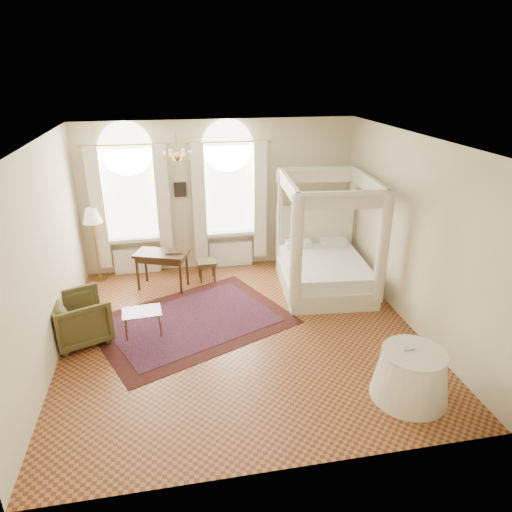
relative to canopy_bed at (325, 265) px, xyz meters
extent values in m
plane|color=brown|center=(-1.94, -1.35, -0.53)|extent=(6.00, 6.00, 0.00)
plane|color=beige|center=(-1.94, 1.65, 1.12)|extent=(6.00, 0.00, 6.00)
plane|color=beige|center=(-1.94, -4.35, 1.12)|extent=(6.00, 0.00, 6.00)
plane|color=beige|center=(-4.94, -1.35, 1.12)|extent=(0.00, 6.00, 6.00)
plane|color=beige|center=(1.06, -1.35, 1.12)|extent=(0.00, 6.00, 6.00)
plane|color=white|center=(-1.94, -1.35, 2.77)|extent=(6.00, 6.00, 0.00)
cube|color=silver|center=(-3.84, 1.62, 1.27)|extent=(1.10, 0.04, 1.90)
cylinder|color=silver|center=(-3.84, 1.62, 2.22)|extent=(1.10, 0.04, 1.10)
cube|color=white|center=(-3.84, 1.53, 0.28)|extent=(1.32, 0.24, 0.08)
cube|color=beige|center=(-4.51, 1.45, 1.02)|extent=(0.28, 0.14, 2.60)
cube|color=beige|center=(-3.17, 1.45, 1.02)|extent=(0.28, 0.14, 2.60)
cube|color=white|center=(-3.84, 1.55, -0.23)|extent=(1.00, 0.12, 0.58)
cube|color=silver|center=(-1.74, 1.62, 1.27)|extent=(1.10, 0.04, 1.90)
cylinder|color=silver|center=(-1.74, 1.62, 2.22)|extent=(1.10, 0.04, 1.10)
cube|color=white|center=(-1.74, 1.53, 0.28)|extent=(1.32, 0.24, 0.08)
cube|color=beige|center=(-2.41, 1.45, 1.02)|extent=(0.28, 0.14, 2.60)
cube|color=beige|center=(-1.07, 1.45, 1.02)|extent=(0.28, 0.14, 2.60)
cube|color=white|center=(-1.74, 1.55, -0.23)|extent=(1.00, 0.12, 0.58)
cylinder|color=#B1843B|center=(-2.84, -0.15, 2.57)|extent=(0.02, 0.02, 0.40)
sphere|color=#B1843B|center=(-2.84, -0.15, 2.35)|extent=(0.16, 0.16, 0.16)
sphere|color=#F9EAC1|center=(-2.62, -0.15, 2.42)|extent=(0.07, 0.07, 0.07)
sphere|color=#F9EAC1|center=(-2.73, 0.04, 2.42)|extent=(0.07, 0.07, 0.07)
sphere|color=#F9EAC1|center=(-2.95, 0.04, 2.42)|extent=(0.07, 0.07, 0.07)
sphere|color=#F9EAC1|center=(-3.06, -0.15, 2.42)|extent=(0.07, 0.07, 0.07)
sphere|color=#F9EAC1|center=(-2.95, -0.34, 2.42)|extent=(0.07, 0.07, 0.07)
sphere|color=#F9EAC1|center=(-2.73, -0.34, 2.42)|extent=(0.07, 0.07, 0.07)
cube|color=black|center=(-2.79, 1.62, 1.32)|extent=(0.26, 0.03, 0.32)
cube|color=black|center=(-0.49, 1.62, 1.42)|extent=(0.22, 0.03, 0.26)
cube|color=beige|center=(0.00, 0.01, -0.35)|extent=(1.89, 2.25, 0.36)
cube|color=white|center=(0.00, 0.01, -0.03)|extent=(1.78, 2.14, 0.28)
cube|color=beige|center=(0.09, 1.02, 0.37)|extent=(1.71, 0.23, 1.21)
cube|color=beige|center=(-0.70, 1.07, 0.62)|extent=(0.10, 0.10, 2.31)
cube|color=beige|center=(0.88, 0.93, 0.62)|extent=(0.10, 0.10, 2.31)
cube|color=beige|center=(-0.88, -0.91, 0.62)|extent=(0.10, 0.10, 2.31)
cube|color=beige|center=(0.70, -1.05, 0.62)|extent=(0.10, 0.10, 2.31)
cube|color=beige|center=(0.09, 1.00, 1.78)|extent=(1.71, 0.23, 0.08)
cube|color=beige|center=(-0.09, -0.98, 1.78)|extent=(1.71, 0.23, 0.08)
cube|color=beige|center=(-0.79, 0.08, 1.78)|extent=(0.27, 2.11, 0.08)
cube|color=beige|center=(0.79, -0.06, 1.78)|extent=(0.27, 2.11, 0.08)
cube|color=beige|center=(0.09, 1.00, 1.64)|extent=(1.77, 0.20, 0.28)
cube|color=beige|center=(-0.09, -0.98, 1.64)|extent=(1.77, 0.20, 0.28)
cube|color=beige|center=(-0.79, 0.08, 1.64)|extent=(0.23, 2.17, 0.28)
cube|color=beige|center=(0.79, -0.06, 1.64)|extent=(0.23, 2.17, 0.28)
cylinder|color=beige|center=(-0.88, -0.91, 0.72)|extent=(0.22, 0.22, 2.11)
cylinder|color=beige|center=(0.70, -1.05, 0.72)|extent=(0.22, 0.22, 2.11)
cube|color=#36200E|center=(0.76, 1.35, -0.25)|extent=(0.51, 0.49, 0.56)
cylinder|color=#B1843B|center=(0.66, 1.26, 0.12)|extent=(0.11, 0.11, 0.19)
cone|color=#F9EAC1|center=(0.66, 1.26, 0.31)|extent=(0.27, 0.27, 0.21)
cube|color=#36200E|center=(-3.29, 0.69, 0.22)|extent=(1.18, 0.89, 0.06)
cube|color=#36200E|center=(-3.29, 0.69, 0.13)|extent=(1.04, 0.75, 0.10)
cylinder|color=#36200E|center=(-3.64, 1.05, -0.17)|extent=(0.05, 0.05, 0.73)
cylinder|color=#36200E|center=(-2.78, 0.72, -0.17)|extent=(0.05, 0.05, 0.73)
cylinder|color=#36200E|center=(-3.79, 0.66, -0.17)|extent=(0.05, 0.05, 0.73)
cylinder|color=#36200E|center=(-2.93, 0.33, -0.17)|extent=(0.05, 0.05, 0.73)
imported|color=black|center=(-3.03, 0.65, 0.27)|extent=(0.36, 0.24, 0.03)
cube|color=#42371C|center=(-2.35, 0.89, -0.13)|extent=(0.40, 0.40, 0.08)
cylinder|color=#36200E|center=(-2.49, 0.74, -0.35)|extent=(0.04, 0.04, 0.37)
cylinder|color=#36200E|center=(-2.20, 0.75, -0.35)|extent=(0.04, 0.04, 0.37)
cylinder|color=#36200E|center=(-2.50, 1.03, -0.35)|extent=(0.04, 0.04, 0.37)
cylinder|color=#36200E|center=(-2.21, 1.04, -0.35)|extent=(0.04, 0.04, 0.37)
imported|color=#403A1B|center=(-4.64, -1.08, -0.12)|extent=(1.18, 1.16, 0.83)
cube|color=silver|center=(-3.63, -1.07, -0.10)|extent=(0.69, 0.51, 0.02)
cylinder|color=#B1843B|center=(-3.90, -1.28, -0.32)|extent=(0.03, 0.03, 0.43)
cylinder|color=#B1843B|center=(-3.34, -1.23, -0.32)|extent=(0.03, 0.03, 0.43)
cylinder|color=#B1843B|center=(-3.93, -0.91, -0.32)|extent=(0.03, 0.03, 0.43)
cylinder|color=#B1843B|center=(-3.37, -0.86, -0.32)|extent=(0.03, 0.03, 0.43)
cylinder|color=#B1843B|center=(-4.64, 1.35, -0.52)|extent=(0.28, 0.28, 0.03)
cylinder|color=#B1843B|center=(-4.64, 1.35, 0.17)|extent=(0.04, 0.04, 1.41)
cone|color=#F9EAC1|center=(-4.64, 1.35, 0.92)|extent=(0.41, 0.41, 0.30)
cube|color=#3C150E|center=(-2.77, -0.83, -0.53)|extent=(4.01, 3.55, 0.01)
cube|color=black|center=(-2.77, -0.83, -0.52)|extent=(3.33, 2.86, 0.01)
cone|color=silver|center=(0.11, -3.43, -0.19)|extent=(1.08, 1.08, 0.70)
cylinder|color=silver|center=(0.11, -3.43, 0.18)|extent=(0.88, 0.88, 0.04)
imported|color=black|center=(-0.04, -3.28, 0.21)|extent=(0.19, 0.25, 0.02)
camera|label=1|loc=(-2.98, -8.14, 3.81)|focal=32.00mm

